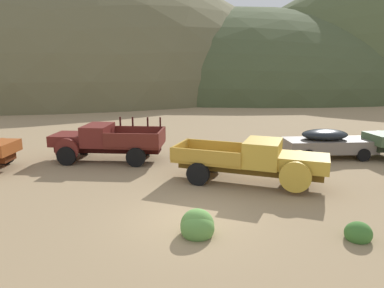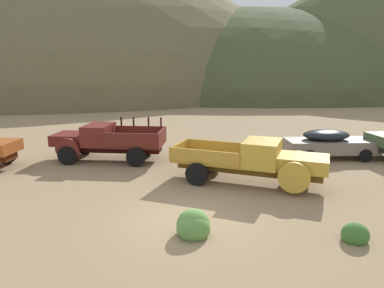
% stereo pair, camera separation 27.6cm
% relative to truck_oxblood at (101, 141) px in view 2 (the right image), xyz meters
% --- Properties ---
extents(ground_plane, '(300.00, 300.00, 0.00)m').
position_rel_truck_oxblood_xyz_m(ground_plane, '(4.99, -7.18, -1.00)').
color(ground_plane, '#937A56').
extents(hill_far_right, '(96.87, 84.21, 48.81)m').
position_rel_truck_oxblood_xyz_m(hill_far_right, '(-24.90, 57.66, -1.00)').
color(hill_far_right, brown).
rests_on(hill_far_right, ground).
extents(hill_far_left, '(89.27, 72.72, 32.47)m').
position_rel_truck_oxblood_xyz_m(hill_far_left, '(12.55, 60.18, -1.00)').
color(hill_far_left, '#424C2D').
rests_on(hill_far_left, ground).
extents(truck_oxblood, '(5.86, 2.72, 2.16)m').
position_rel_truck_oxblood_xyz_m(truck_oxblood, '(0.00, 0.00, 0.00)').
color(truck_oxblood, black).
rests_on(truck_oxblood, ground).
extents(truck_faded_yellow, '(6.61, 3.78, 1.89)m').
position_rel_truck_oxblood_xyz_m(truck_faded_yellow, '(7.75, -3.62, 0.01)').
color(truck_faded_yellow, brown).
rests_on(truck_faded_yellow, ground).
extents(car_primer_gray, '(5.18, 2.31, 1.57)m').
position_rel_truck_oxblood_xyz_m(car_primer_gray, '(12.37, 0.85, -0.18)').
color(car_primer_gray, slate).
rests_on(car_primer_gray, ground).
extents(bush_back_edge, '(1.01, 1.01, 1.00)m').
position_rel_truck_oxblood_xyz_m(bush_back_edge, '(5.20, -8.27, -0.75)').
color(bush_back_edge, '#5B8E42').
rests_on(bush_back_edge, ground).
extents(bush_front_left, '(1.03, 0.93, 0.98)m').
position_rel_truck_oxblood_xyz_m(bush_front_left, '(-1.84, 2.40, -0.75)').
color(bush_front_left, '#3D702D').
rests_on(bush_front_left, ground).
extents(bush_between_trucks, '(0.77, 0.75, 0.69)m').
position_rel_truck_oxblood_xyz_m(bush_between_trucks, '(9.82, -8.41, -0.82)').
color(bush_between_trucks, '#3D702D').
rests_on(bush_between_trucks, ground).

